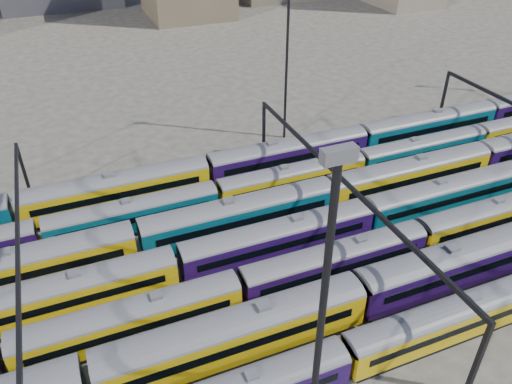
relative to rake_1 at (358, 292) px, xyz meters
name	(u,v)px	position (x,y,z in m)	size (l,w,h in m)	color
ground	(250,264)	(-6.24, 10.00, -2.95)	(500.00, 500.00, 0.00)	#433F39
rake_1	(358,292)	(0.00, 0.00, 0.00)	(136.39, 3.32, 5.61)	black
rake_2	(130,318)	(-18.90, 5.00, -0.44)	(136.19, 2.85, 4.78)	black
rake_3	(278,236)	(-3.08, 10.00, -0.25)	(145.78, 3.05, 5.13)	black
rake_4	(137,237)	(-16.38, 15.00, -0.11)	(131.47, 3.20, 5.41)	black
rake_5	(217,193)	(-6.27, 20.00, -0.49)	(114.22, 2.79, 4.68)	black
rake_6	(116,187)	(-16.78, 25.00, -0.11)	(153.41, 3.20, 5.40)	black
gantry_1	(21,264)	(-26.24, 10.00, 3.84)	(0.35, 40.35, 8.03)	black
gantry_2	(342,188)	(3.76, 10.00, 3.84)	(0.35, 40.35, 8.03)	black
mast_2	(318,357)	(-11.24, -12.00, 11.02)	(1.40, 0.50, 25.60)	black
mast_3	(287,43)	(8.76, 34.00, 11.02)	(1.40, 0.50, 25.60)	black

